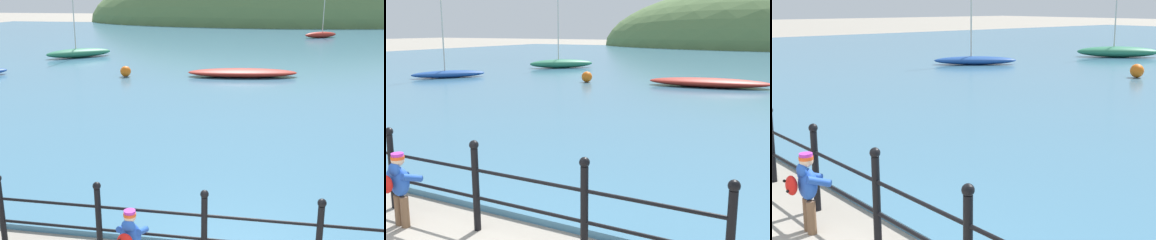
% 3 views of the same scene
% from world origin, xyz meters
% --- Properties ---
extents(water, '(80.00, 60.00, 0.10)m').
position_xyz_m(water, '(0.00, 32.00, 0.05)').
color(water, teal).
rests_on(water, ground).
extents(iron_railing, '(6.42, 0.12, 1.21)m').
position_xyz_m(iron_railing, '(-0.31, 1.50, 0.64)').
color(iron_railing, black).
rests_on(iron_railing, ground).
extents(child_in_coat, '(0.40, 0.54, 1.00)m').
position_xyz_m(child_in_coat, '(-1.27, 1.10, 0.61)').
color(child_in_coat, brown).
rests_on(child_in_coat, ground).
extents(boat_mid_harbor, '(5.35, 2.23, 0.38)m').
position_xyz_m(boat_mid_harbor, '(-0.85, 17.18, 0.29)').
color(boat_mid_harbor, maroon).
rests_on(boat_mid_harbor, water).
extents(boat_nearest_quay, '(3.83, 3.71, 5.11)m').
position_xyz_m(boat_nearest_quay, '(-11.50, 22.55, 0.39)').
color(boat_nearest_quay, '#287551').
rests_on(boat_nearest_quay, water).
extents(boat_green_fishing, '(2.98, 3.51, 4.46)m').
position_xyz_m(boat_green_fishing, '(-13.57, 14.56, 0.32)').
color(boat_green_fishing, '#1E4793').
rests_on(boat_green_fishing, water).
extents(mooring_buoy, '(0.51, 0.51, 0.51)m').
position_xyz_m(mooring_buoy, '(-6.35, 16.22, 0.35)').
color(mooring_buoy, orange).
rests_on(mooring_buoy, water).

